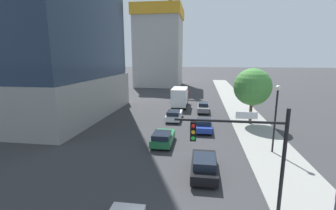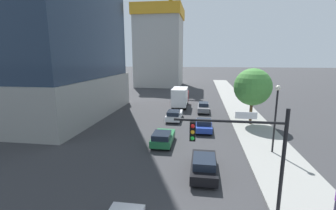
% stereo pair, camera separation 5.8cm
% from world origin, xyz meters
% --- Properties ---
extents(sidewalk, '(4.70, 120.00, 0.15)m').
position_xyz_m(sidewalk, '(8.18, 20.00, 0.07)').
color(sidewalk, gray).
rests_on(sidewalk, ground).
extents(construction_building, '(14.54, 14.29, 31.24)m').
position_xyz_m(construction_building, '(-10.88, 61.69, 12.59)').
color(construction_building, '#B2AFA8').
rests_on(construction_building, ground).
extents(traffic_light_pole, '(5.87, 0.48, 5.77)m').
position_xyz_m(traffic_light_pole, '(4.11, 3.80, 4.02)').
color(traffic_light_pole, black).
rests_on(traffic_light_pole, sidewalk).
extents(street_lamp, '(0.44, 0.44, 5.98)m').
position_xyz_m(street_lamp, '(8.27, 12.44, 4.05)').
color(street_lamp, black).
rests_on(street_lamp, sidewalk).
extents(street_tree, '(4.59, 4.59, 6.98)m').
position_xyz_m(street_tree, '(8.09, 21.63, 4.83)').
color(street_tree, brown).
rests_on(street_tree, sidewalk).
extents(car_blue, '(1.91, 4.18, 1.40)m').
position_xyz_m(car_blue, '(2.21, 18.14, 0.71)').
color(car_blue, '#233D9E').
rests_on(car_blue, ground).
extents(car_gray, '(1.75, 4.54, 1.52)m').
position_xyz_m(car_gray, '(2.21, 27.86, 0.76)').
color(car_gray, slate).
rests_on(car_gray, ground).
extents(car_black, '(1.84, 4.68, 1.48)m').
position_xyz_m(car_black, '(2.21, 7.66, 0.73)').
color(car_black, black).
rests_on(car_black, ground).
extents(car_white, '(1.88, 4.77, 1.43)m').
position_xyz_m(car_white, '(-1.75, 22.44, 0.71)').
color(car_white, silver).
rests_on(car_white, ground).
extents(car_green, '(1.91, 4.21, 1.43)m').
position_xyz_m(car_green, '(-1.75, 13.13, 0.72)').
color(car_green, '#1E6638').
rests_on(car_green, ground).
extents(box_truck, '(2.41, 6.98, 3.38)m').
position_xyz_m(box_truck, '(-1.75, 30.94, 1.84)').
color(box_truck, '#B21E1E').
rests_on(box_truck, ground).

